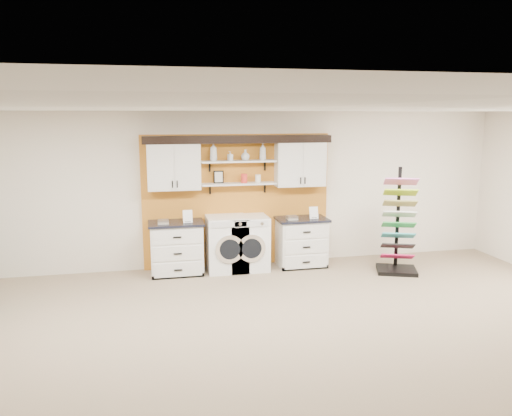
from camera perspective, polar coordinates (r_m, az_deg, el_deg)
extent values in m
plane|color=gray|center=(5.77, 5.13, -17.70)|extent=(10.00, 10.00, 0.00)
plane|color=white|center=(5.08, 5.65, 11.35)|extent=(10.00, 10.00, 0.00)
plane|color=beige|center=(9.07, -2.21, 2.13)|extent=(10.00, 0.00, 10.00)
cube|color=#BB7120|center=(9.07, -2.17, 0.85)|extent=(3.40, 0.07, 2.40)
cube|color=silver|center=(8.69, -9.39, 4.82)|extent=(0.90, 0.34, 0.84)
cube|color=silver|center=(8.51, -10.81, 4.66)|extent=(0.42, 0.01, 0.78)
cube|color=silver|center=(8.53, -7.85, 4.76)|extent=(0.42, 0.01, 0.78)
cube|color=silver|center=(9.09, 5.05, 5.16)|extent=(0.90, 0.34, 0.84)
cube|color=silver|center=(8.86, 4.02, 5.04)|extent=(0.42, 0.01, 0.78)
cube|color=silver|center=(8.99, 6.72, 5.07)|extent=(0.42, 0.01, 0.78)
cube|color=silver|center=(8.86, -2.00, 2.78)|extent=(1.32, 0.28, 0.03)
cube|color=silver|center=(8.82, -2.01, 5.36)|extent=(1.32, 0.28, 0.03)
cube|color=black|center=(8.81, -2.05, 7.96)|extent=(3.30, 0.40, 0.10)
cube|color=black|center=(8.62, -1.83, 7.51)|extent=(3.30, 0.04, 0.04)
cube|color=black|center=(8.84, -4.30, 3.56)|extent=(0.18, 0.02, 0.22)
cube|color=beige|center=(8.83, -4.29, 3.55)|extent=(0.14, 0.01, 0.18)
cylinder|color=red|center=(8.87, -1.36, 3.41)|extent=(0.11, 0.11, 0.16)
cylinder|color=silver|center=(8.92, 0.22, 3.39)|extent=(0.10, 0.10, 0.14)
cube|color=silver|center=(8.80, -9.06, -4.63)|extent=(0.88, 0.60, 0.88)
cube|color=black|center=(8.66, -8.88, -7.69)|extent=(0.88, 0.06, 0.07)
cube|color=black|center=(8.70, -9.15, -1.70)|extent=(0.94, 0.66, 0.04)
cube|color=silver|center=(8.44, -9.00, -3.30)|extent=(0.80, 0.02, 0.25)
cube|color=silver|center=(8.51, -8.94, -5.16)|extent=(0.80, 0.02, 0.25)
cube|color=silver|center=(8.59, -8.89, -6.99)|extent=(0.80, 0.02, 0.25)
cube|color=silver|center=(9.19, 5.18, -3.97)|extent=(0.86, 0.60, 0.86)
cube|color=black|center=(9.05, 5.65, -6.81)|extent=(0.86, 0.06, 0.07)
cube|color=black|center=(9.09, 5.23, -1.25)|extent=(0.91, 0.66, 0.04)
cube|color=silver|center=(8.85, 5.79, -2.73)|extent=(0.78, 0.02, 0.24)
cube|color=silver|center=(8.91, 5.76, -4.45)|extent=(0.78, 0.02, 0.24)
cube|color=silver|center=(8.99, 5.73, -6.15)|extent=(0.78, 0.02, 0.24)
cube|color=white|center=(8.88, -3.38, -4.06)|extent=(0.70, 0.66, 0.98)
cube|color=silver|center=(8.46, -3.06, -1.88)|extent=(0.60, 0.02, 0.10)
cylinder|color=silver|center=(8.56, -3.03, -4.71)|extent=(0.50, 0.05, 0.50)
cylinder|color=black|center=(8.54, -3.01, -4.76)|extent=(0.35, 0.03, 0.35)
cube|color=white|center=(8.94, -0.96, -3.97)|extent=(0.69, 0.66, 0.97)
cube|color=silver|center=(8.52, -0.53, -1.83)|extent=(0.59, 0.02, 0.10)
cylinder|color=silver|center=(8.63, -0.52, -4.61)|extent=(0.49, 0.05, 0.49)
cylinder|color=black|center=(8.60, -0.49, -4.66)|extent=(0.35, 0.03, 0.35)
cube|color=black|center=(9.22, 15.75, -6.84)|extent=(0.83, 0.76, 0.07)
cube|color=black|center=(9.19, 15.89, -1.00)|extent=(0.07, 0.07, 1.79)
cube|color=#DD1A5B|center=(9.17, 15.81, -5.33)|extent=(0.63, 0.49, 0.16)
cube|color=black|center=(9.12, 15.87, -4.18)|extent=(0.63, 0.49, 0.16)
cube|color=#35ADBB|center=(9.08, 15.93, -3.02)|extent=(0.63, 0.49, 0.16)
cube|color=#268E38|center=(9.04, 15.99, -1.85)|extent=(0.63, 0.49, 0.16)
cube|color=silver|center=(9.00, 16.05, -0.67)|extent=(0.63, 0.49, 0.16)
cube|color=olive|center=(8.97, 16.11, 0.52)|extent=(0.63, 0.49, 0.16)
cube|color=#A2D015|center=(8.94, 16.18, 1.72)|extent=(0.63, 0.49, 0.16)
cube|color=#EC68D1|center=(8.91, 16.24, 2.93)|extent=(0.63, 0.49, 0.16)
imported|color=silver|center=(8.73, -4.89, 6.46)|extent=(0.18, 0.18, 0.33)
imported|color=silver|center=(8.78, -2.97, 5.96)|extent=(0.10, 0.10, 0.16)
imported|color=silver|center=(8.83, -1.23, 6.09)|extent=(0.20, 0.20, 0.19)
imported|color=silver|center=(8.89, 0.77, 6.49)|extent=(0.14, 0.14, 0.30)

